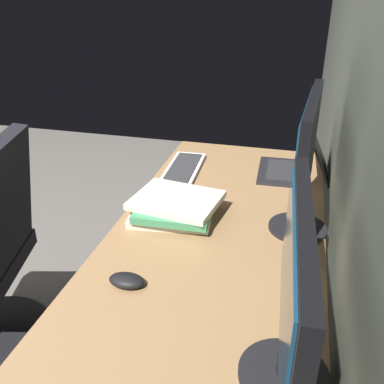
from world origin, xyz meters
The scene contains 7 objects.
desk centered at (0.10, 1.64, 0.66)m, with size 1.98×0.72×0.73m.
monitor_primary centered at (0.50, 1.90, 0.97)m, with size 0.55×0.20×0.41m.
monitor_secondary centered at (-0.13, 1.91, 0.99)m, with size 0.52×0.20×0.46m.
laptop_leftmost centered at (-0.60, 1.88, 0.78)m, with size 0.30×0.31×0.20m.
keyboard_main centered at (-0.49, 1.39, 0.74)m, with size 0.43×0.16×0.02m.
mouse_main centered at (0.30, 1.45, 0.75)m, with size 0.06×0.10×0.03m, color black.
book_stack_near centered at (-0.11, 1.47, 0.77)m, with size 0.28×0.33×0.08m.
Camera 1 is at (1.18, 1.87, 1.51)m, focal length 39.99 mm.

